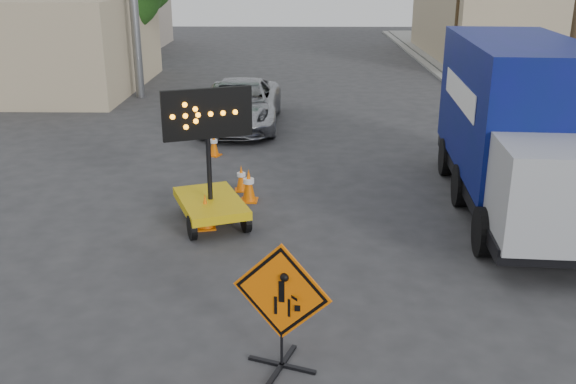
{
  "coord_description": "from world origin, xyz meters",
  "views": [
    {
      "loc": [
        0.15,
        -8.74,
        5.33
      ],
      "look_at": [
        -0.02,
        2.19,
        1.42
      ],
      "focal_mm": 40.0,
      "sensor_mm": 36.0,
      "label": 1
    }
  ],
  "objects_px": {
    "pickup_truck": "(240,104)",
    "construction_sign": "(282,304)",
    "arrow_board": "(210,194)",
    "box_truck": "(516,136)"
  },
  "relations": [
    {
      "from": "construction_sign",
      "to": "box_truck",
      "type": "height_order",
      "value": "box_truck"
    },
    {
      "from": "pickup_truck",
      "to": "construction_sign",
      "type": "bearing_deg",
      "value": -82.06
    },
    {
      "from": "arrow_board",
      "to": "box_truck",
      "type": "relative_size",
      "value": 0.37
    },
    {
      "from": "arrow_board",
      "to": "pickup_truck",
      "type": "height_order",
      "value": "arrow_board"
    },
    {
      "from": "pickup_truck",
      "to": "arrow_board",
      "type": "bearing_deg",
      "value": -88.53
    },
    {
      "from": "pickup_truck",
      "to": "box_truck",
      "type": "xyz_separation_m",
      "value": [
        6.85,
        -7.72,
        0.92
      ]
    },
    {
      "from": "construction_sign",
      "to": "pickup_truck",
      "type": "xyz_separation_m",
      "value": [
        -1.77,
        14.03,
        -0.21
      ]
    },
    {
      "from": "pickup_truck",
      "to": "box_truck",
      "type": "relative_size",
      "value": 0.7
    },
    {
      "from": "construction_sign",
      "to": "pickup_truck",
      "type": "distance_m",
      "value": 14.14
    },
    {
      "from": "arrow_board",
      "to": "box_truck",
      "type": "height_order",
      "value": "box_truck"
    }
  ]
}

